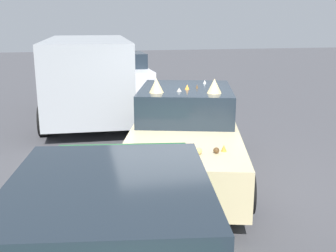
% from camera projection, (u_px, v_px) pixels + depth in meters
% --- Properties ---
extents(ground_plane, '(60.00, 60.00, 0.00)m').
position_uv_depth(ground_plane, '(184.00, 174.00, 7.31)').
color(ground_plane, '#47474C').
extents(art_car_decorated, '(4.93, 2.95, 1.72)m').
position_uv_depth(art_car_decorated, '(185.00, 133.00, 7.22)').
color(art_car_decorated, beige).
rests_on(art_car_decorated, ground).
extents(parked_van_near_right, '(5.01, 2.48, 2.18)m').
position_uv_depth(parked_van_near_right, '(89.00, 75.00, 10.97)').
color(parked_van_near_right, '#9EA3A8').
rests_on(parked_van_near_right, ground).
extents(parked_sedan_far_right, '(4.04, 2.09, 1.48)m').
position_uv_depth(parked_sedan_far_right, '(122.00, 73.00, 15.32)').
color(parked_sedan_far_right, white).
rests_on(parked_sedan_far_right, ground).
extents(parked_sedan_row_back_center, '(4.34, 2.47, 1.42)m').
position_uv_depth(parked_sedan_row_back_center, '(114.00, 239.00, 3.76)').
color(parked_sedan_row_back_center, '#1E602D').
rests_on(parked_sedan_row_back_center, ground).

